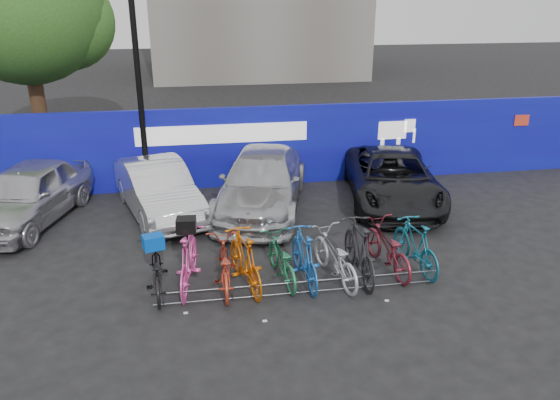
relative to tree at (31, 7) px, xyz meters
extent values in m
plane|color=black|center=(6.77, -10.06, -5.07)|extent=(100.00, 100.00, 0.00)
cube|color=#0F0A8E|center=(6.77, -4.06, -3.87)|extent=(22.00, 0.15, 2.40)
cube|color=white|center=(5.77, -4.16, -3.42)|extent=(5.00, 0.02, 0.55)
cube|color=white|center=(10.97, -4.16, -3.52)|extent=(1.20, 0.02, 0.90)
cube|color=red|center=(15.27, -4.16, -3.37)|extent=(0.50, 0.02, 0.35)
cylinder|color=#382314|center=(-0.23, -0.06, -3.07)|extent=(0.50, 0.50, 4.00)
sphere|color=#28591B|center=(-0.23, -0.06, 0.13)|extent=(5.20, 5.20, 5.20)
sphere|color=#28591B|center=(0.97, 0.24, -0.47)|extent=(3.20, 3.20, 3.20)
cylinder|color=black|center=(3.57, -4.66, -2.07)|extent=(0.16, 0.16, 6.00)
cylinder|color=#595B60|center=(6.77, -10.66, -4.79)|extent=(5.60, 0.03, 0.03)
cylinder|color=#595B60|center=(6.77, -10.66, -5.02)|extent=(5.60, 0.03, 0.03)
cylinder|color=#595B60|center=(4.17, -10.66, -4.93)|extent=(0.03, 0.03, 0.28)
cylinder|color=#595B60|center=(5.47, -10.66, -4.93)|extent=(0.03, 0.03, 0.28)
cylinder|color=#595B60|center=(6.77, -10.66, -4.93)|extent=(0.03, 0.03, 0.28)
cylinder|color=#595B60|center=(8.07, -10.66, -4.93)|extent=(0.03, 0.03, 0.28)
cylinder|color=#595B60|center=(9.37, -10.66, -4.93)|extent=(0.03, 0.03, 0.28)
imported|color=#B2B2B7|center=(0.71, -5.96, -4.31)|extent=(2.97, 4.76, 1.51)
imported|color=silver|center=(3.92, -5.98, -4.37)|extent=(2.66, 4.51, 1.41)
imported|color=#AEAFB4|center=(6.67, -6.01, -4.31)|extent=(3.43, 5.59, 1.51)
imported|color=black|center=(10.30, -6.13, -4.37)|extent=(3.22, 5.36, 1.39)
imported|color=black|center=(4.04, -10.09, -4.60)|extent=(0.76, 1.84, 0.94)
imported|color=#EF4AA1|center=(4.67, -9.98, -4.46)|extent=(0.88, 2.08, 1.21)
imported|color=#B73922|center=(5.35, -10.13, -4.58)|extent=(0.70, 1.89, 0.98)
imported|color=#CF5C09|center=(5.77, -10.16, -4.48)|extent=(0.95, 2.02, 1.17)
imported|color=#237648|center=(6.52, -10.02, -4.60)|extent=(0.85, 1.85, 0.94)
imported|color=blue|center=(6.96, -10.17, -4.51)|extent=(0.65, 1.91, 1.13)
imported|color=#B2B5BC|center=(7.58, -10.18, -4.55)|extent=(1.05, 2.06, 1.03)
imported|color=#242326|center=(8.10, -10.17, -4.45)|extent=(0.59, 2.05, 1.23)
imported|color=maroon|center=(8.78, -9.96, -4.55)|extent=(0.94, 2.05, 1.04)
imported|color=#13657F|center=(9.38, -10.02, -4.52)|extent=(0.76, 1.89, 1.11)
cube|color=#0345BA|center=(4.04, -10.09, -3.99)|extent=(0.45, 0.39, 0.27)
cube|color=black|center=(4.67, -9.98, -3.72)|extent=(0.40, 0.36, 0.27)
camera|label=1|loc=(4.86, -19.74, 0.47)|focal=35.00mm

